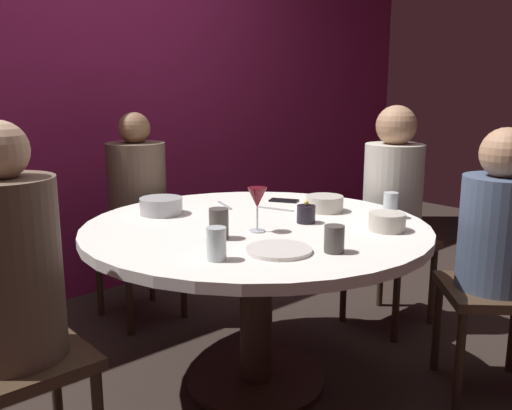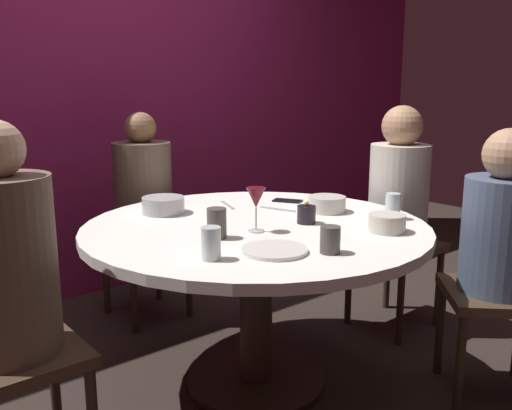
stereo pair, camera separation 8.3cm
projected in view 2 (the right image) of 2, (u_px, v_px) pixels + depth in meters
The scene contains 20 objects.
ground_plane at pixel (256, 383), 2.45m from camera, with size 8.00×8.00×0.00m, color #2D231E.
back_wall at pixel (93, 83), 3.35m from camera, with size 6.00×0.10×2.60m, color maroon.
dining_table at pixel (256, 255), 2.33m from camera, with size 1.43×1.43×0.72m.
seated_diner_left at pixel (7, 272), 1.68m from camera, with size 0.40×0.40×1.19m.
seated_diner_back at pixel (143, 193), 3.03m from camera, with size 0.40×0.40×1.15m.
seated_diner_right at pixel (399, 193), 2.90m from camera, with size 0.40×0.40×1.19m.
seated_diner_front_right at pixel (502, 235), 2.21m from camera, with size 0.57×0.57×1.13m.
candle_holder at pixel (306, 214), 2.30m from camera, with size 0.08×0.08×0.10m.
wine_glass at pixel (256, 200), 2.15m from camera, with size 0.08×0.08×0.18m.
dinner_plate at pixel (275, 250), 1.91m from camera, with size 0.23×0.23×0.01m, color silver.
cell_phone at pixel (287, 201), 2.74m from camera, with size 0.07×0.14×0.01m, color black.
bowl_serving_large at pixel (163, 205), 2.48m from camera, with size 0.19×0.19×0.07m, color #B7B7BC.
bowl_salad_center at pixel (327, 204), 2.51m from camera, with size 0.17×0.17×0.07m, color beige.
bowl_small_white at pixel (387, 223), 2.17m from camera, with size 0.14×0.14×0.07m, color beige.
cup_near_candle at pixel (393, 206), 2.37m from camera, with size 0.06×0.06×0.11m, color silver.
cup_by_left_diner at pixel (217, 223), 2.07m from camera, with size 0.07×0.07×0.11m, color #4C4742.
cup_by_right_diner at pixel (211, 243), 1.82m from camera, with size 0.07×0.07×0.11m, color silver.
cup_center_front at pixel (330, 240), 1.89m from camera, with size 0.07×0.07×0.09m, color #4C4742.
fork_near_plate at pixel (227, 205), 2.64m from camera, with size 0.02×0.18×0.01m, color #B7B7BC.
knife_near_plate at pixel (278, 209), 2.56m from camera, with size 0.02×0.18×0.01m, color #B7B7BC.
Camera 2 is at (-1.42, -1.72, 1.29)m, focal length 38.91 mm.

